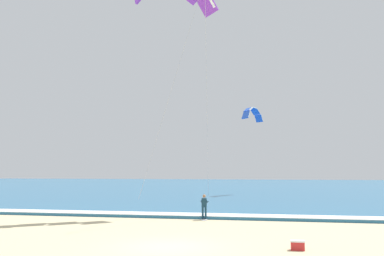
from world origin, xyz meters
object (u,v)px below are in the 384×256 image
at_px(surfboard, 204,219).
at_px(kite_distant, 252,113).
at_px(kitesurfer, 204,206).
at_px(cooler_box, 298,245).

distance_m(surfboard, kite_distant, 30.59).
relative_size(surfboard, kite_distant, 0.29).
xyz_separation_m(kitesurfer, cooler_box, (5.71, -10.00, -0.74)).
distance_m(kitesurfer, kite_distant, 30.26).
bearing_deg(cooler_box, kitesurfer, 119.73).
bearing_deg(cooler_box, kite_distant, 96.13).
bearing_deg(surfboard, cooler_box, -60.23).
relative_size(kitesurfer, cooler_box, 2.91).
distance_m(surfboard, cooler_box, 11.50).
bearing_deg(kitesurfer, cooler_box, -60.27).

